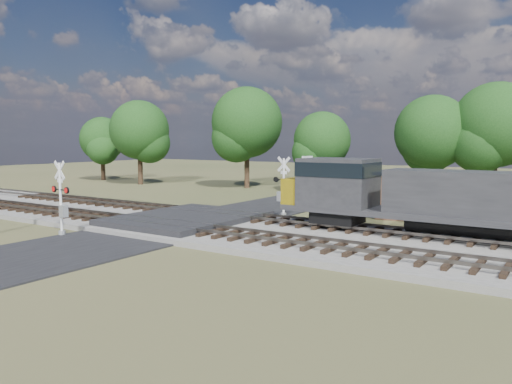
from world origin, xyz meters
The scene contains 10 objects.
ground centered at (0.00, 0.00, 0.00)m, with size 160.00×160.00×0.00m, color #3E4726.
ballast_bed centered at (10.00, 0.50, 0.15)m, with size 140.00×10.00×0.30m, color gray.
road centered at (0.00, 0.00, 0.04)m, with size 7.00×60.00×0.08m, color black.
crossing_panel centered at (0.00, 0.50, 0.32)m, with size 7.00×9.00×0.62m, color #262628.
track_near centered at (3.12, -2.00, 0.41)m, with size 140.00×2.60×0.33m.
track_far centered at (3.12, 3.00, 0.41)m, with size 140.00×2.60×0.33m.
crossing_signal_near centered at (-3.28, -5.91, 1.71)m, with size 1.65×0.38×4.11m.
crossing_signal_far centered at (3.28, 6.51, 1.71)m, with size 1.66×0.37×4.11m.
equipment_shed centered at (10.64, 11.27, 1.57)m, with size 5.10×5.10×3.10m.
treeline centered at (8.54, 21.58, 6.53)m, with size 80.89×10.55×11.87m.
Camera 1 is at (20.18, -22.44, 5.19)m, focal length 35.00 mm.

